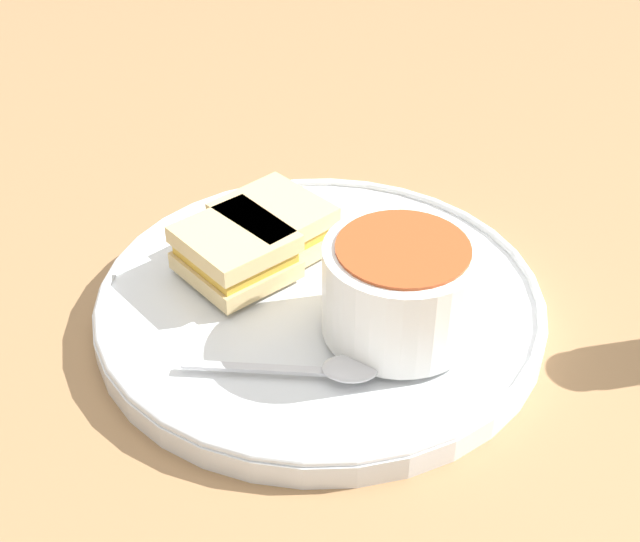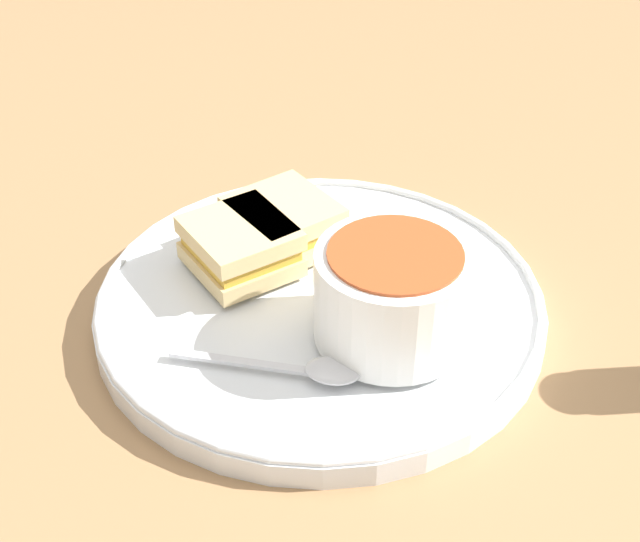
% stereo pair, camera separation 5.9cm
% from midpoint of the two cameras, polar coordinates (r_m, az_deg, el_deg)
% --- Properties ---
extents(ground_plane, '(2.40, 2.40, 0.00)m').
position_cam_midpoint_polar(ground_plane, '(0.61, 2.75, -2.97)').
color(ground_plane, '#9E754C').
extents(plate, '(0.30, 0.30, 0.02)m').
position_cam_midpoint_polar(plate, '(0.60, 2.78, -2.17)').
color(plate, white).
rests_on(plate, ground_plane).
extents(soup_bowl, '(0.10, 0.10, 0.06)m').
position_cam_midpoint_polar(soup_bowl, '(0.55, 7.76, -1.58)').
color(soup_bowl, white).
rests_on(soup_bowl, plate).
extents(spoon, '(0.12, 0.06, 0.01)m').
position_cam_midpoint_polar(spoon, '(0.53, 2.94, -6.41)').
color(spoon, silver).
rests_on(spoon, plate).
extents(sandwich_half_near, '(0.09, 0.09, 0.03)m').
position_cam_midpoint_polar(sandwich_half_near, '(0.63, 0.29, 2.97)').
color(sandwich_half_near, '#DBBC7F').
rests_on(sandwich_half_near, plate).
extents(sandwich_half_far, '(0.09, 0.09, 0.03)m').
position_cam_midpoint_polar(sandwich_half_far, '(0.61, -2.38, 1.51)').
color(sandwich_half_far, '#DBBC7F').
rests_on(sandwich_half_far, plate).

